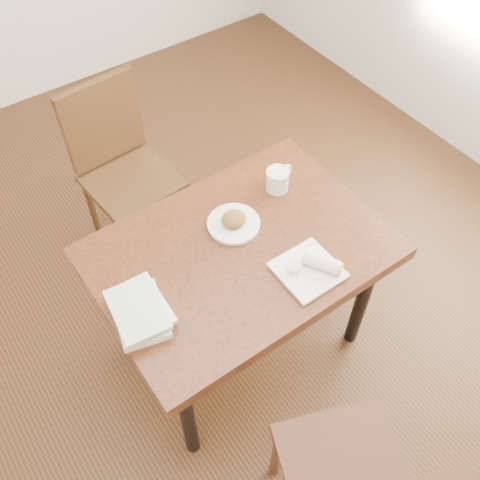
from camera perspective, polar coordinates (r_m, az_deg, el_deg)
ground at (r=2.70m, az=0.00°, el=-10.78°), size 4.00×5.00×0.01m
room_walls at (r=1.47m, az=0.00°, el=20.73°), size 4.02×5.02×2.80m
table at (r=2.14m, az=0.00°, el=-2.33°), size 1.12×0.80×0.75m
chair_far at (r=2.76m, az=-12.62°, el=8.15°), size 0.45×0.45×0.95m
plate_scone at (r=2.12m, az=-0.68°, el=1.91°), size 0.21×0.21×0.07m
coffee_mug at (r=2.25m, az=4.07°, el=6.51°), size 0.14×0.10×0.10m
plate_burrito at (r=2.00m, az=7.71°, el=-2.97°), size 0.22×0.22×0.07m
book_stack at (r=1.90m, az=-10.66°, el=-7.43°), size 0.23×0.28×0.07m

